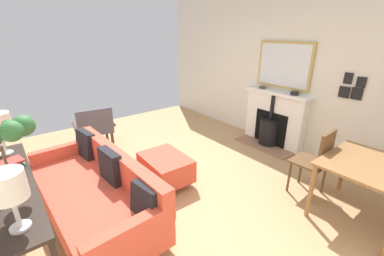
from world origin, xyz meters
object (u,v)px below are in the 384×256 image
object	(u,v)px
sofa	(96,191)
table_lamp_far_end	(8,188)
mantel_bowl_near	(262,87)
dining_chair_near_fireplace	(317,158)
potted_plant	(4,148)
book_stack	(8,165)
fireplace	(273,122)
console_table	(14,190)
mantel_bowl_far	(294,93)
ottoman	(166,167)
dining_table	(369,172)
armchair_accent	(95,126)

from	to	relation	value
sofa	table_lamp_far_end	distance (m)	1.28
mantel_bowl_near	table_lamp_far_end	size ratio (longest dim) A/B	0.28
mantel_bowl_near	dining_chair_near_fireplace	world-z (taller)	mantel_bowl_near
sofa	potted_plant	bearing A→B (deg)	15.69
dining_chair_near_fireplace	potted_plant	bearing A→B (deg)	-21.09
table_lamp_far_end	book_stack	distance (m)	1.10
mantel_bowl_near	dining_chair_near_fireplace	xyz separation A→B (m)	(0.99, 1.66, -0.51)
fireplace	sofa	distance (m)	3.34
book_stack	sofa	bearing A→B (deg)	156.19
potted_plant	console_table	bearing A→B (deg)	-83.70
fireplace	mantel_bowl_far	xyz separation A→B (m)	(-0.02, 0.33, 0.61)
sofa	ottoman	distance (m)	1.01
ottoman	dining_table	distance (m)	2.46
dining_table	mantel_bowl_near	bearing A→B (deg)	-114.18
book_stack	mantel_bowl_near	bearing A→B (deg)	179.47
fireplace	ottoman	bearing A→B (deg)	-3.31
mantel_bowl_far	ottoman	world-z (taller)	mantel_bowl_far
sofa	ottoman	bearing A→B (deg)	-175.62
book_stack	dining_table	bearing A→B (deg)	143.74
mantel_bowl_near	mantel_bowl_far	world-z (taller)	mantel_bowl_far
mantel_bowl_far	armchair_accent	size ratio (longest dim) A/B	0.17
fireplace	dining_chair_near_fireplace	world-z (taller)	fireplace
console_table	dining_table	distance (m)	3.63
ottoman	dining_chair_near_fireplace	bearing A→B (deg)	133.15
mantel_bowl_far	dining_chair_near_fireplace	bearing A→B (deg)	44.93
ottoman	potted_plant	xyz separation A→B (m)	(1.70, 0.27, 0.92)
table_lamp_far_end	dining_chair_near_fireplace	size ratio (longest dim) A/B	0.49
mantel_bowl_far	potted_plant	distance (m)	4.06
sofa	dining_chair_near_fireplace	size ratio (longest dim) A/B	2.29
ottoman	console_table	bearing A→B (deg)	2.82
dining_chair_near_fireplace	book_stack	bearing A→B (deg)	-28.78
console_table	fireplace	bearing A→B (deg)	179.29
potted_plant	ottoman	bearing A→B (deg)	-170.89
potted_plant	book_stack	distance (m)	0.64
console_table	dining_table	bearing A→B (deg)	147.86
mantel_bowl_near	ottoman	world-z (taller)	mantel_bowl_near
mantel_bowl_near	mantel_bowl_far	distance (m)	0.66
mantel_bowl_near	armchair_accent	size ratio (longest dim) A/B	0.16
fireplace	sofa	world-z (taller)	fireplace
book_stack	dining_table	xyz separation A→B (m)	(-3.08, 2.26, -0.16)
table_lamp_far_end	dining_chair_near_fireplace	bearing A→B (deg)	168.38
mantel_bowl_far	potted_plant	bearing A→B (deg)	-2.69
mantel_bowl_far	dining_table	size ratio (longest dim) A/B	0.14
console_table	dining_chair_near_fireplace	size ratio (longest dim) A/B	2.10
mantel_bowl_far	dining_chair_near_fireplace	size ratio (longest dim) A/B	0.15
mantel_bowl_near	armchair_accent	distance (m)	3.22
sofa	ottoman	world-z (taller)	sofa
table_lamp_far_end	book_stack	bearing A→B (deg)	-89.99
ottoman	table_lamp_far_end	distance (m)	2.08
armchair_accent	ottoman	bearing A→B (deg)	103.34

